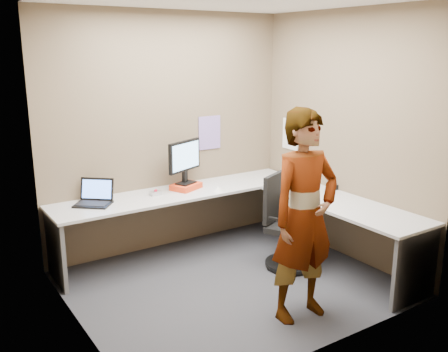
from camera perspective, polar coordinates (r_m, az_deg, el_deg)
ground at (r=5.10m, az=0.84°, el=-12.21°), size 3.00×3.00×0.00m
wall_back at (r=5.76m, az=-6.40°, el=4.96°), size 3.00×0.00×3.00m
wall_right at (r=5.62m, az=13.69°, el=4.41°), size 0.00×2.70×2.70m
wall_left at (r=4.03m, az=-17.03°, el=0.34°), size 0.00×2.70×2.70m
desk at (r=5.40m, az=2.41°, el=-3.92°), size 2.98×2.58×0.73m
paper_ream at (r=5.69m, az=-4.37°, el=-1.18°), size 0.39×0.35×0.06m
monitor at (r=5.63m, az=-4.51°, el=2.02°), size 0.49×0.25×0.49m
laptop at (r=5.30m, az=-14.56°, el=-2.41°), size 0.46×0.45×0.25m
trackball_mouse at (r=5.49m, az=-7.84°, el=-1.92°), size 0.12×0.08×0.07m
origami at (r=5.58m, az=-0.67°, el=-1.47°), size 0.10×0.10×0.06m
stapler at (r=5.76m, az=12.38°, el=-1.33°), size 0.15×0.04×0.05m
flower at (r=5.88m, az=8.33°, el=0.34°), size 0.07×0.07×0.22m
calendar_purple at (r=6.02m, az=-1.66°, el=4.98°), size 0.30×0.01×0.40m
calendar_white at (r=6.27m, az=7.59°, el=4.77°), size 0.01×0.28×0.38m
sticky_note_a at (r=6.08m, az=9.64°, el=1.49°), size 0.01×0.07×0.07m
sticky_note_b at (r=6.14m, az=9.28°, el=0.40°), size 0.01×0.07×0.07m
sticky_note_c at (r=6.06m, az=10.03°, el=-0.01°), size 0.01×0.07×0.07m
sticky_note_d at (r=6.19m, az=8.69°, el=1.49°), size 0.01×0.07×0.07m
office_chair at (r=5.38m, az=7.02°, el=-6.18°), size 0.58×0.58×0.99m
person at (r=4.26m, az=9.16°, el=-4.57°), size 0.67×0.45×1.83m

